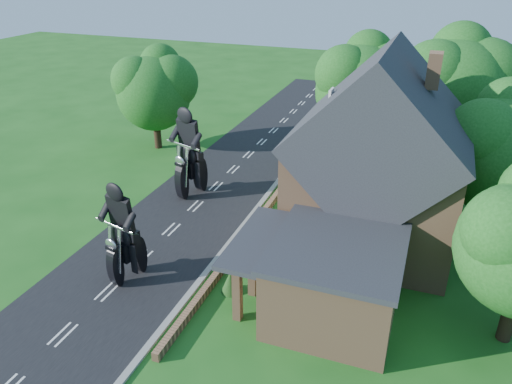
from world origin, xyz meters
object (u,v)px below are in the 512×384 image
(house, at_px, (377,164))
(motorcycle_lead, at_px, (128,265))
(motorcycle_follow, at_px, (191,182))
(annex, at_px, (333,278))
(garden_wall, at_px, (256,223))

(house, xyz_separation_m, motorcycle_lead, (-10.15, -7.71, -3.59))
(motorcycle_lead, bearing_deg, motorcycle_follow, -67.60)
(house, xyz_separation_m, motorcycle_follow, (-11.43, 1.41, -3.48))
(annex, xyz_separation_m, motorcycle_lead, (-9.52, -0.91, -1.01))
(garden_wall, height_order, annex, annex)
(motorcycle_follow, bearing_deg, annex, 161.22)
(garden_wall, xyz_separation_m, annex, (5.57, -5.80, 1.57))
(garden_wall, distance_m, motorcycle_lead, 7.81)
(garden_wall, relative_size, house, 2.15)
(garden_wall, xyz_separation_m, motorcycle_follow, (-5.24, 2.41, 0.66))
(annex, relative_size, motorcycle_lead, 4.34)
(annex, bearing_deg, motorcycle_follow, 142.77)
(house, relative_size, motorcycle_follow, 5.52)
(motorcycle_lead, distance_m, motorcycle_follow, 9.21)
(annex, xyz_separation_m, motorcycle_follow, (-10.81, 8.21, -0.90))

